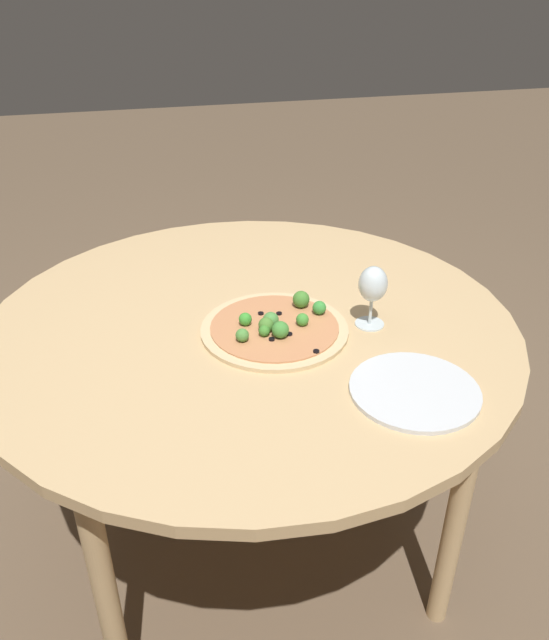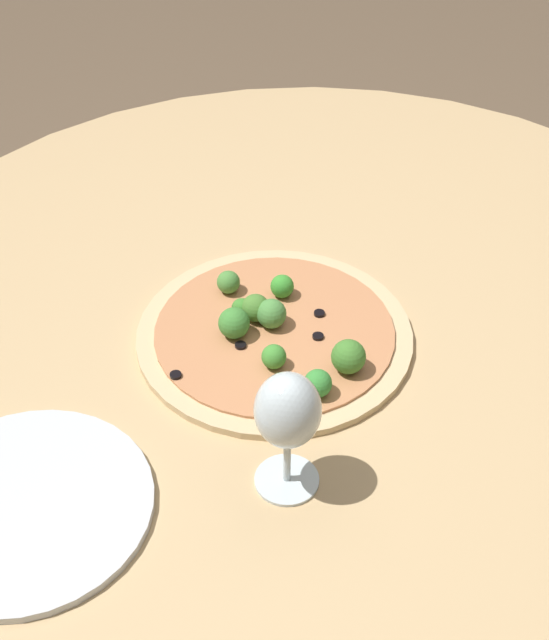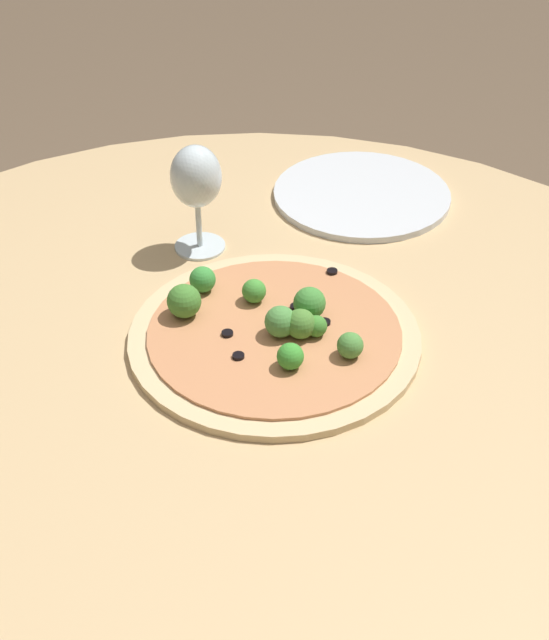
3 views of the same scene
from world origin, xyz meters
TOP-DOWN VIEW (x-y plane):
  - ground_plane at (0.00, 0.00)m, footprint 12.00×12.00m
  - dining_table at (0.00, 0.00)m, footprint 1.29×1.29m
  - pizza at (-0.07, -0.05)m, footprint 0.35×0.35m
  - wine_glass at (-0.09, -0.27)m, footprint 0.07×0.07m
  - plate_near at (-0.37, -0.26)m, footprint 0.27×0.27m

SIDE VIEW (x-z plane):
  - ground_plane at x=0.00m, z-range 0.00..0.00m
  - dining_table at x=0.00m, z-range 0.30..1.03m
  - plate_near at x=-0.37m, z-range 0.73..0.74m
  - pizza at x=-0.07m, z-range 0.71..0.77m
  - wine_glass at x=-0.09m, z-range 0.76..0.91m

